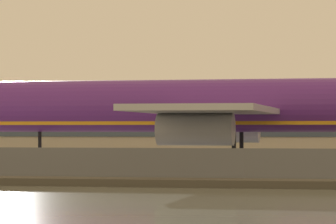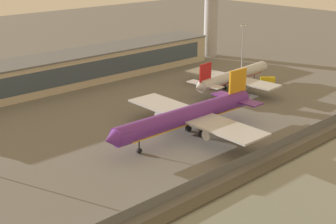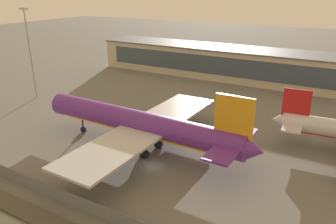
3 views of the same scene
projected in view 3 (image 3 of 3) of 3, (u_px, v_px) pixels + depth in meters
The scene contains 6 objects.
ground_plane at pixel (152, 166), 60.48m from camera, with size 500.00×500.00×0.00m, color #66635E.
perimeter_fence at pixel (92, 208), 47.09m from camera, with size 280.00×0.10×2.39m.
cargo_jet_purple at pixel (141, 124), 64.81m from camera, with size 50.26×42.86×14.74m.
baggage_tug at pixel (223, 139), 69.67m from camera, with size 3.36×1.95×1.80m.
terminal_building at pixel (256, 66), 113.64m from camera, with size 120.16×16.55×10.91m.
apron_light_mast_apron_west at pixel (30, 50), 93.47m from camera, with size 3.20×0.40×25.85m.
Camera 3 is at (28.93, -44.40, 30.97)m, focal length 35.00 mm.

